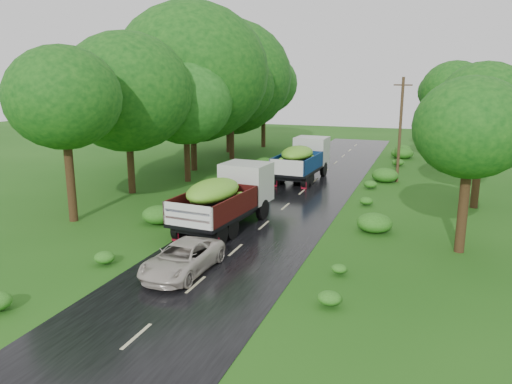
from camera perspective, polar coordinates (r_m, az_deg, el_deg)
The scene contains 10 objects.
ground at distance 19.07m, azimuth -6.90°, elevation -10.51°, with size 120.00×120.00×0.00m, color #194B10.
road at distance 23.33m, azimuth -1.45°, elevation -5.87°, with size 6.50×80.00×0.02m, color black.
road_lines at distance 24.21m, azimuth -0.60°, elevation -5.11°, with size 0.12×69.60×0.00m.
truck_near at distance 25.44m, azimuth -3.21°, elevation -0.32°, with size 3.12×7.29×2.98m.
truck_far at distance 37.12m, azimuth 5.44°, elevation 3.94°, with size 2.84×7.13×2.95m.
car at distance 19.98m, azimuth -8.42°, elevation -7.51°, with size 1.98×4.30×1.20m, color beige.
utility_pole at distance 37.37m, azimuth 16.15°, elevation 6.94°, with size 1.30×0.39×7.50m.
trees_left at distance 42.32m, azimuth -6.04°, elevation 12.22°, with size 6.92×33.65×10.01m.
trees_right at distance 37.17m, azimuth 22.23°, elevation 9.60°, with size 5.22×31.74×7.82m.
shrubs at distance 31.47m, azimuth 4.39°, elevation -0.19°, with size 11.90×44.00×0.70m.
Camera 1 is at (7.89, -15.58, 7.66)m, focal length 35.00 mm.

